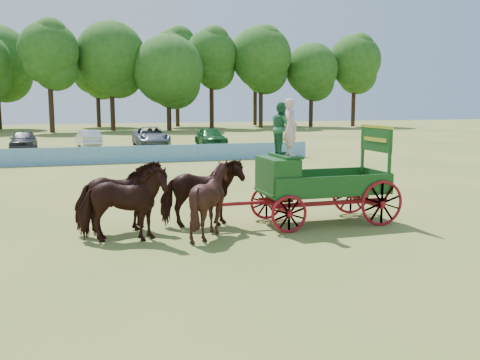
# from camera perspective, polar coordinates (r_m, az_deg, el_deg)

# --- Properties ---
(ground) EXTENTS (160.00, 160.00, 0.00)m
(ground) POSITION_cam_1_polar(r_m,az_deg,el_deg) (15.83, -6.52, -5.31)
(ground) COLOR #9B8A46
(ground) RESTS_ON ground
(horse_lead_left) EXTENTS (2.59, 1.52, 2.05)m
(horse_lead_left) POSITION_cam_1_polar(r_m,az_deg,el_deg) (14.54, -12.38, -2.54)
(horse_lead_left) COLOR black
(horse_lead_left) RESTS_ON ground
(horse_lead_right) EXTENTS (2.63, 1.67, 2.05)m
(horse_lead_right) POSITION_cam_1_polar(r_m,az_deg,el_deg) (15.62, -12.72, -1.80)
(horse_lead_right) COLOR black
(horse_lead_right) RESTS_ON ground
(horse_wheel_left) EXTENTS (2.15, 1.99, 2.06)m
(horse_wheel_left) POSITION_cam_1_polar(r_m,az_deg,el_deg) (14.91, -3.15, -2.08)
(horse_wheel_left) COLOR black
(horse_wheel_left) RESTS_ON ground
(horse_wheel_right) EXTENTS (2.48, 1.23, 2.05)m
(horse_wheel_right) POSITION_cam_1_polar(r_m,az_deg,el_deg) (15.97, -4.10, -1.40)
(horse_wheel_right) COLOR black
(horse_wheel_right) RESTS_ON ground
(farm_dray) EXTENTS (6.00, 2.00, 3.81)m
(farm_dray) POSITION_cam_1_polar(r_m,az_deg,el_deg) (16.29, 6.46, 1.04)
(farm_dray) COLOR maroon
(farm_dray) RESTS_ON ground
(sponsor_banner) EXTENTS (26.00, 0.08, 1.05)m
(sponsor_banner) POSITION_cam_1_polar(r_m,az_deg,el_deg) (33.34, -13.92, 2.60)
(sponsor_banner) COLOR #216DB3
(sponsor_banner) RESTS_ON ground
(parked_cars) EXTENTS (36.08, 6.75, 1.63)m
(parked_cars) POSITION_cam_1_polar(r_m,az_deg,el_deg) (45.23, -23.72, 3.90)
(parked_cars) COLOR silver
(parked_cars) RESTS_ON ground
(treeline) EXTENTS (89.60, 21.68, 15.24)m
(treeline) POSITION_cam_1_polar(r_m,az_deg,el_deg) (74.90, -18.99, 12.02)
(treeline) COLOR #382314
(treeline) RESTS_ON ground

